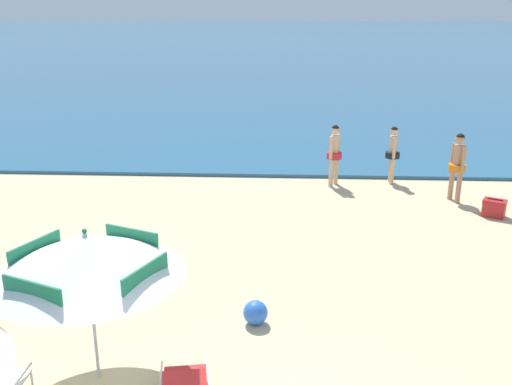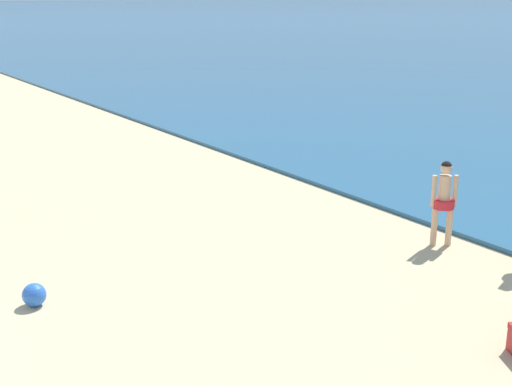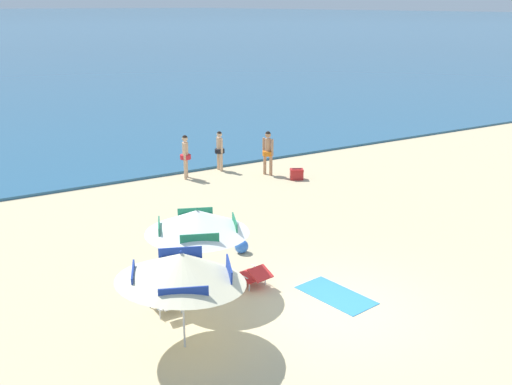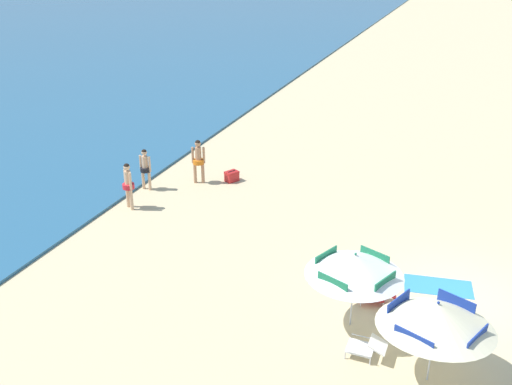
{
  "view_description": "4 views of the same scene",
  "coord_description": "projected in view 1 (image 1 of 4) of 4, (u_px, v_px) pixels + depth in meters",
  "views": [
    {
      "loc": [
        0.11,
        -3.49,
        4.37
      ],
      "look_at": [
        -0.41,
        6.56,
        1.17
      ],
      "focal_mm": 38.62,
      "sensor_mm": 36.0,
      "label": 1
    },
    {
      "loc": [
        9.61,
        1.18,
        4.67
      ],
      "look_at": [
        0.23,
        7.56,
        1.33
      ],
      "focal_mm": 47.74,
      "sensor_mm": 36.0,
      "label": 2
    },
    {
      "loc": [
        -7.52,
        -8.96,
        6.33
      ],
      "look_at": [
        1.51,
        5.96,
        0.79
      ],
      "focal_mm": 41.84,
      "sensor_mm": 36.0,
      "label": 3
    },
    {
      "loc": [
        -14.11,
        0.12,
        8.92
      ],
      "look_at": [
        1.72,
        6.42,
        1.25
      ],
      "focal_mm": 41.48,
      "sensor_mm": 36.0,
      "label": 4
    }
  ],
  "objects": [
    {
      "name": "ocean_water",
      "position": [
        286.0,
        24.0,
        396.37
      ],
      "size": [
        800.0,
        800.0,
        0.1
      ],
      "primitive_type": "cube",
      "color": "#285B7F",
      "rests_on": "ground"
    },
    {
      "name": "beach_umbrella_striped_main",
      "position": [
        87.0,
        254.0,
        6.5
      ],
      "size": [
        3.09,
        3.09,
        2.03
      ],
      "color": "silver",
      "rests_on": "ground"
    },
    {
      "name": "lounge_chair_under_umbrella",
      "position": [
        185.0,
        384.0,
        6.46
      ],
      "size": [
        0.68,
        0.96,
        0.52
      ],
      "color": "red",
      "rests_on": "ground"
    },
    {
      "name": "person_standing_near_shore",
      "position": [
        334.0,
        151.0,
        14.77
      ],
      "size": [
        0.41,
        0.43,
        1.66
      ],
      "color": "#D8A87F",
      "rests_on": "ground"
    },
    {
      "name": "person_standing_beside",
      "position": [
        393.0,
        151.0,
        15.0
      ],
      "size": [
        0.39,
        0.47,
        1.58
      ],
      "color": "#D8A87F",
      "rests_on": "ground"
    },
    {
      "name": "person_wading_in",
      "position": [
        458.0,
        163.0,
        13.46
      ],
      "size": [
        0.42,
        0.49,
        1.71
      ],
      "color": "tan",
      "rests_on": "ground"
    },
    {
      "name": "cooler_box",
      "position": [
        494.0,
        208.0,
        12.63
      ],
      "size": [
        0.6,
        0.54,
        0.43
      ],
      "color": "red",
      "rests_on": "ground"
    },
    {
      "name": "beach_ball",
      "position": [
        255.0,
        313.0,
        8.19
      ],
      "size": [
        0.37,
        0.37,
        0.37
      ],
      "primitive_type": "sphere",
      "color": "blue",
      "rests_on": "ground"
    }
  ]
}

